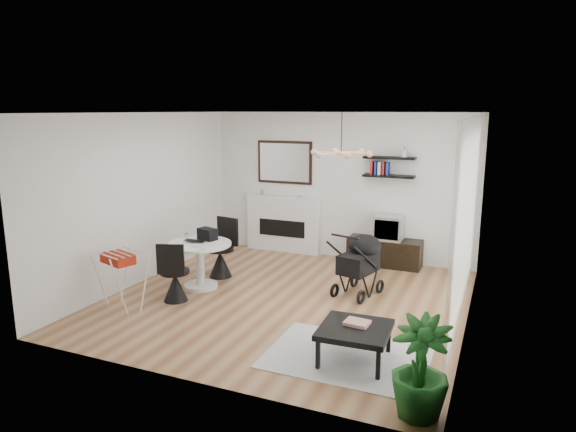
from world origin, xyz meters
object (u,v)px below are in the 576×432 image
at_px(fireplace, 283,217).
at_px(potted_plant, 420,368).
at_px(tv_console, 384,252).
at_px(dining_table, 200,258).
at_px(stroller, 360,266).
at_px(crt_tv, 389,228).
at_px(coffee_table, 355,331).
at_px(drying_rack, 122,279).

height_order(fireplace, potted_plant, fireplace).
height_order(tv_console, dining_table, dining_table).
bearing_deg(stroller, dining_table, -148.43).
xyz_separation_m(crt_tv, dining_table, (-2.45, -2.29, -0.22)).
height_order(fireplace, coffee_table, fireplace).
bearing_deg(tv_console, coffee_table, -82.43).
bearing_deg(coffee_table, crt_tv, 96.68).
xyz_separation_m(crt_tv, coffee_table, (0.43, -3.68, -0.34)).
bearing_deg(tv_console, stroller, -90.96).
bearing_deg(stroller, fireplace, 154.03).
distance_m(tv_console, dining_table, 3.32).
bearing_deg(stroller, potted_plant, -50.35).
bearing_deg(dining_table, potted_plant, -30.41).
bearing_deg(dining_table, tv_console, 43.74).
xyz_separation_m(dining_table, drying_rack, (-0.52, -1.17, -0.04)).
distance_m(stroller, potted_plant, 3.18).
height_order(fireplace, drying_rack, fireplace).
bearing_deg(drying_rack, stroller, 51.86).
height_order(stroller, potted_plant, stroller).
bearing_deg(fireplace, drying_rack, -103.54).
bearing_deg(stroller, crt_tv, 101.73).
relative_size(tv_console, crt_tv, 2.63).
relative_size(dining_table, stroller, 0.98).
height_order(fireplace, dining_table, fireplace).
distance_m(dining_table, drying_rack, 1.28).
xyz_separation_m(drying_rack, stroller, (2.89, 1.88, -0.00)).
distance_m(fireplace, stroller, 2.67).
relative_size(crt_tv, coffee_table, 0.62).
bearing_deg(stroller, tv_console, 103.86).
bearing_deg(dining_table, crt_tv, 43.01).
bearing_deg(stroller, coffee_table, -61.40).
relative_size(coffee_table, potted_plant, 0.84).
distance_m(fireplace, coffee_table, 4.61).
bearing_deg(potted_plant, tv_console, 106.34).
height_order(coffee_table, potted_plant, potted_plant).
distance_m(dining_table, stroller, 2.47).
height_order(tv_console, coffee_table, tv_console).
distance_m(drying_rack, stroller, 3.44).
bearing_deg(crt_tv, coffee_table, -83.32).
xyz_separation_m(crt_tv, potted_plant, (1.25, -4.46, -0.23)).
relative_size(tv_console, stroller, 1.28).
bearing_deg(stroller, drying_rack, -132.11).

